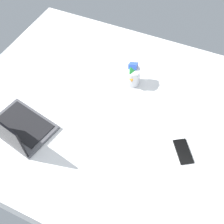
% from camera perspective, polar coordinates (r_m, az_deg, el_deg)
% --- Properties ---
extents(bed_mattress, '(1.80, 1.40, 0.18)m').
position_cam_1_polar(bed_mattress, '(1.60, 1.22, -1.38)').
color(bed_mattress, white).
rests_on(bed_mattress, ground).
extents(laptop, '(0.37, 0.29, 0.23)m').
position_cam_1_polar(laptop, '(1.49, -19.59, -3.04)').
color(laptop, '#4C4C51').
rests_on(laptop, bed_mattress).
extents(snack_cup, '(0.09, 0.11, 0.14)m').
position_cam_1_polar(snack_cup, '(1.62, 4.31, 7.65)').
color(snack_cup, silver).
rests_on(snack_cup, bed_mattress).
extents(cell_phone, '(0.13, 0.15, 0.01)m').
position_cam_1_polar(cell_phone, '(1.43, 14.80, -8.04)').
color(cell_phone, black).
rests_on(cell_phone, bed_mattress).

